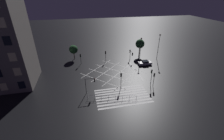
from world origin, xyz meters
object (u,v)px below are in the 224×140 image
object	(u,v)px
traffic_light_ne_main	(130,52)
traffic_light_se_main	(152,74)
waiting_car	(145,63)
traffic_light_median_south	(121,77)
street_lamp_east	(141,44)
street_lamp_west	(159,41)
street_tree_far	(73,49)
traffic_light_nw_cross	(80,57)
traffic_light_ne_cross	(132,54)
traffic_light_sw_main	(91,82)
street_tree_near	(140,44)
traffic_light_median_north	(106,54)
traffic_light_se_cross	(154,77)

from	to	relation	value
traffic_light_ne_main	traffic_light_se_main	bearing A→B (deg)	89.95
waiting_car	traffic_light_median_south	bearing A→B (deg)	44.60
traffic_light_ne_main	street_lamp_east	distance (m)	4.66
traffic_light_se_main	street_lamp_west	size ratio (longest dim) A/B	0.49
street_lamp_east	street_tree_far	bearing A→B (deg)	164.95
traffic_light_nw_cross	traffic_light_ne_cross	bearing A→B (deg)	87.34
traffic_light_median_south	traffic_light_ne_main	distance (m)	17.54
traffic_light_se_main	waiting_car	size ratio (longest dim) A/B	1.01
traffic_light_sw_main	traffic_light_se_main	size ratio (longest dim) A/B	0.94
traffic_light_median_south	street_tree_near	bearing A→B (deg)	-32.76
traffic_light_se_main	traffic_light_median_south	bearing A→B (deg)	-2.69
traffic_light_nw_cross	street_lamp_east	distance (m)	19.45
traffic_light_ne_main	traffic_light_median_north	size ratio (longest dim) A/B	0.93
traffic_light_ne_main	waiting_car	world-z (taller)	traffic_light_ne_main
waiting_car	street_tree_far	bearing A→B (deg)	-23.41
traffic_light_ne_main	waiting_car	distance (m)	6.50
traffic_light_nw_cross	street_tree_far	distance (m)	5.29
traffic_light_se_cross	street_lamp_east	world-z (taller)	street_lamp_east
traffic_light_sw_main	street_tree_near	distance (m)	26.73
traffic_light_ne_cross	waiting_car	xyz separation A→B (m)	(3.20, -3.81, -1.74)
traffic_light_ne_cross	street_lamp_west	world-z (taller)	street_lamp_west
street_tree_near	traffic_light_se_main	bearing A→B (deg)	-103.07
street_tree_near	traffic_light_nw_cross	bearing A→B (deg)	-171.36
street_tree_far	traffic_light_se_cross	bearing A→B (deg)	-47.71
traffic_light_median_north	traffic_light_se_cross	distance (m)	18.69
traffic_light_ne_main	traffic_light_se_main	size ratio (longest dim) A/B	0.80
traffic_light_ne_cross	street_tree_near	size ratio (longest dim) A/B	0.55
traffic_light_median_south	street_tree_near	xyz separation A→B (m)	(11.72, 18.22, 1.51)
traffic_light_se_cross	street_tree_far	distance (m)	27.97
traffic_light_median_south	traffic_light_ne_cross	bearing A→B (deg)	-27.54
waiting_car	traffic_light_median_north	bearing A→B (deg)	-24.14
traffic_light_median_north	traffic_light_se_cross	world-z (taller)	traffic_light_median_north
traffic_light_median_south	traffic_light_se_cross	distance (m)	7.95
street_tree_far	waiting_car	bearing A→B (deg)	-23.41
street_lamp_east	traffic_light_median_north	bearing A→B (deg)	172.19
street_tree_near	street_tree_far	bearing A→B (deg)	175.83
street_lamp_west	traffic_light_ne_main	bearing A→B (deg)	169.45
traffic_light_ne_main	traffic_light_median_south	bearing A→B (deg)	64.95
traffic_light_sw_main	traffic_light_ne_cross	size ratio (longest dim) A/B	1.19
traffic_light_se_main	traffic_light_ne_cross	bearing A→B (deg)	-90.25
traffic_light_ne_main	street_tree_far	distance (m)	18.79
street_lamp_east	street_tree_near	distance (m)	4.49
traffic_light_ne_cross	street_lamp_west	distance (m)	9.80
traffic_light_se_main	traffic_light_median_north	bearing A→B (deg)	-62.72
traffic_light_sw_main	traffic_light_nw_cross	size ratio (longest dim) A/B	1.15
waiting_car	traffic_light_ne_main	bearing A→B (deg)	-58.79
traffic_light_median_south	street_tree_near	world-z (taller)	street_tree_near
traffic_light_ne_cross	traffic_light_nw_cross	bearing A→B (deg)	-92.66
street_lamp_west	street_tree_near	xyz separation A→B (m)	(-4.84, 4.03, -1.73)
traffic_light_median_north	traffic_light_se_main	world-z (taller)	traffic_light_se_main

